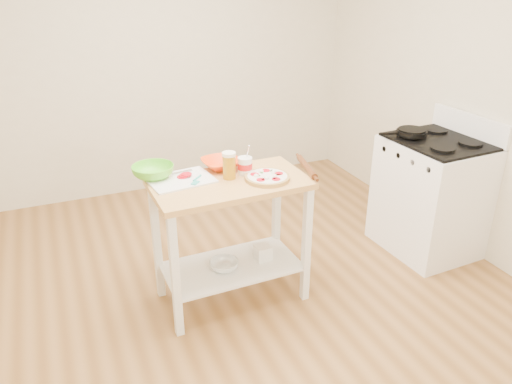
{
  "coord_description": "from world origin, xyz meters",
  "views": [
    {
      "loc": [
        -1.05,
        -2.65,
        2.17
      ],
      "look_at": [
        0.14,
        0.13,
        0.78
      ],
      "focal_mm": 35.0,
      "sensor_mm": 36.0,
      "label": 1
    }
  ],
  "objects": [
    {
      "name": "knife",
      "position": [
        -0.4,
        0.33,
        0.92
      ],
      "size": [
        0.27,
        0.07,
        0.01
      ],
      "rotation": [
        0.0,
        0.0,
        0.13
      ],
      "color": "silver",
      "rests_on": "cutting_board"
    },
    {
      "name": "beer_pint",
      "position": [
        -0.03,
        0.16,
        0.99
      ],
      "size": [
        0.09,
        0.09,
        0.18
      ],
      "color": "#B17A10",
      "rests_on": "prep_island"
    },
    {
      "name": "gas_stove",
      "position": [
        1.67,
        0.14,
        0.47
      ],
      "size": [
        0.67,
        0.77,
        1.11
      ],
      "rotation": [
        0.0,
        0.0,
        0.04
      ],
      "color": "white",
      "rests_on": "ground"
    },
    {
      "name": "shelf_glass_bowl",
      "position": [
        -0.11,
        0.1,
        0.29
      ],
      "size": [
        0.25,
        0.25,
        0.06
      ],
      "primitive_type": "imported",
      "rotation": [
        0.0,
        0.0,
        -0.29
      ],
      "color": "silver",
      "rests_on": "prep_island"
    },
    {
      "name": "green_bowl",
      "position": [
        -0.49,
        0.36,
        0.94
      ],
      "size": [
        0.28,
        0.28,
        0.09
      ],
      "primitive_type": "imported",
      "rotation": [
        0.0,
        0.0,
        0.03
      ],
      "color": "#60D12B",
      "rests_on": "prep_island"
    },
    {
      "name": "spatula",
      "position": [
        -0.25,
        0.18,
        0.92
      ],
      "size": [
        0.11,
        0.14,
        0.01
      ],
      "rotation": [
        0.0,
        0.0,
        0.78
      ],
      "color": "teal",
      "rests_on": "cutting_board"
    },
    {
      "name": "yogurt_tub",
      "position": [
        0.09,
        0.19,
        0.96
      ],
      "size": [
        0.1,
        0.1,
        0.21
      ],
      "color": "white",
      "rests_on": "prep_island"
    },
    {
      "name": "cutting_board",
      "position": [
        -0.34,
        0.25,
        0.91
      ],
      "size": [
        0.43,
        0.34,
        0.04
      ],
      "rotation": [
        0.0,
        0.0,
        0.12
      ],
      "color": "white",
      "rests_on": "prep_island"
    },
    {
      "name": "rolling_pin",
      "position": [
        0.5,
        0.09,
        0.92
      ],
      "size": [
        0.12,
        0.36,
        0.04
      ],
      "primitive_type": "cylinder",
      "rotation": [
        1.57,
        0.0,
        -0.21
      ],
      "color": "#5B2E15",
      "rests_on": "prep_island"
    },
    {
      "name": "shelf_bin",
      "position": [
        0.18,
        0.11,
        0.31
      ],
      "size": [
        0.11,
        0.11,
        0.11
      ],
      "primitive_type": "cube",
      "rotation": [
        0.0,
        0.0,
        0.02
      ],
      "color": "white",
      "rests_on": "prep_island"
    },
    {
      "name": "pizza",
      "position": [
        0.18,
        0.05,
        0.92
      ],
      "size": [
        0.29,
        0.29,
        0.05
      ],
      "rotation": [
        0.0,
        0.0,
        -0.26
      ],
      "color": "tan",
      "rests_on": "prep_island"
    },
    {
      "name": "skillet",
      "position": [
        1.53,
        0.3,
        0.98
      ],
      "size": [
        0.37,
        0.24,
        0.03
      ],
      "rotation": [
        0.0,
        0.0,
        -0.24
      ],
      "color": "black",
      "rests_on": "gas_stove"
    },
    {
      "name": "prep_island",
      "position": [
        -0.05,
        0.12,
        0.64
      ],
      "size": [
        1.02,
        0.57,
        0.9
      ],
      "rotation": [
        0.0,
        0.0,
        0.02
      ],
      "color": "tan",
      "rests_on": "ground"
    },
    {
      "name": "room_shell",
      "position": [
        0.0,
        0.0,
        1.35
      ],
      "size": [
        4.04,
        4.54,
        2.74
      ],
      "color": "olive",
      "rests_on": "ground"
    },
    {
      "name": "orange_bowl",
      "position": [
        -0.02,
        0.36,
        0.93
      ],
      "size": [
        0.28,
        0.28,
        0.06
      ],
      "primitive_type": "imported",
      "rotation": [
        0.0,
        0.0,
        0.08
      ],
      "color": "#FF4911",
      "rests_on": "prep_island"
    }
  ]
}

